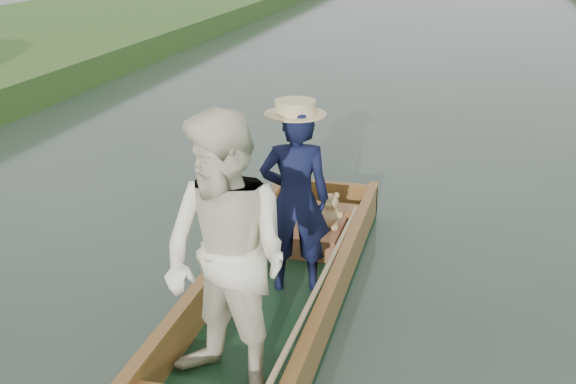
# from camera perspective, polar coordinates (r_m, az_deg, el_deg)

# --- Properties ---
(ground) EXTENTS (120.00, 120.00, 0.00)m
(ground) POSITION_cam_1_polar(r_m,az_deg,el_deg) (6.15, -1.42, -10.24)
(ground) COLOR #283D30
(ground) RESTS_ON ground
(punt) EXTENTS (1.19, 5.00, 2.07)m
(punt) POSITION_cam_1_polar(r_m,az_deg,el_deg) (5.49, -2.35, -5.46)
(punt) COLOR #13321B
(punt) RESTS_ON ground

